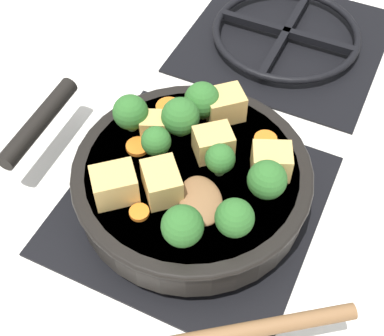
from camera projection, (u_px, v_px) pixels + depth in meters
ground_plane at (192, 205)px, 0.68m from camera, size 2.40×2.40×0.00m
front_burner_grate at (192, 199)px, 0.68m from camera, size 0.31×0.31×0.03m
rear_burner_grate at (286, 36)px, 0.88m from camera, size 0.31×0.31×0.03m
skillet_pan at (190, 178)px, 0.64m from camera, size 0.37×0.29×0.05m
wooden_spoon at (217, 271)px, 0.53m from camera, size 0.23×0.24×0.02m
tofu_cube_center_large at (115, 185)px, 0.59m from camera, size 0.06×0.06×0.04m
tofu_cube_near_handle at (162, 183)px, 0.59m from camera, size 0.06×0.06×0.04m
tofu_cube_east_chunk at (271, 161)px, 0.61m from camera, size 0.05×0.05×0.04m
tofu_cube_west_chunk at (213, 143)px, 0.63m from camera, size 0.06×0.05×0.03m
tofu_cube_back_piece at (155, 125)px, 0.65m from camera, size 0.04×0.04×0.03m
tofu_cube_front_piece at (228, 106)px, 0.66m from camera, size 0.06×0.06×0.04m
broccoli_floret_near_spoon at (202, 100)px, 0.65m from camera, size 0.04×0.04×0.05m
broccoli_floret_center_top at (182, 226)px, 0.54m from camera, size 0.04×0.04×0.05m
broccoli_floret_east_rim at (267, 179)px, 0.58m from camera, size 0.04×0.04×0.05m
broccoli_floret_west_rim at (180, 117)px, 0.64m from camera, size 0.05×0.05×0.05m
broccoli_floret_north_edge at (131, 113)px, 0.64m from camera, size 0.04×0.04×0.05m
broccoli_floret_south_cluster at (156, 142)px, 0.62m from camera, size 0.04×0.04×0.04m
broccoli_floret_mid_floret at (235, 218)px, 0.55m from camera, size 0.04×0.04×0.05m
broccoli_floret_small_inner at (220, 159)px, 0.60m from camera, size 0.03×0.03×0.04m
carrot_slice_orange_thin at (139, 212)px, 0.58m from camera, size 0.02×0.02×0.01m
carrot_slice_near_center at (265, 140)px, 0.65m from camera, size 0.03×0.03×0.01m
carrot_slice_edge_slice at (136, 149)px, 0.64m from camera, size 0.03×0.03×0.01m
carrot_slice_under_broccoli at (169, 107)px, 0.68m from camera, size 0.03×0.03×0.01m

